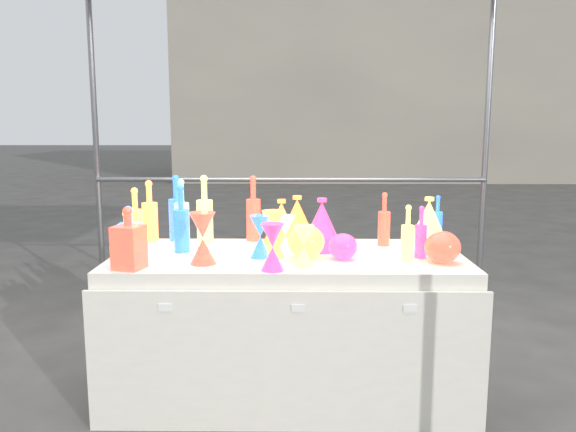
{
  "coord_description": "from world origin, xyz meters",
  "views": [
    {
      "loc": [
        0.03,
        -2.84,
        1.4
      ],
      "look_at": [
        0.0,
        0.0,
        0.95
      ],
      "focal_mm": 35.0,
      "sensor_mm": 36.0,
      "label": 1
    }
  ],
  "objects_px": {
    "cardboard_box_closed": "(296,253)",
    "decanter_0": "(128,233)",
    "lampshade_0": "(297,219)",
    "bottle_0": "(150,210)",
    "globe_0": "(306,244)",
    "display_table": "(288,324)",
    "hourglass_0": "(203,238)"
  },
  "relations": [
    {
      "from": "cardboard_box_closed",
      "to": "decanter_0",
      "type": "relative_size",
      "value": 2.09
    },
    {
      "from": "lampshade_0",
      "to": "cardboard_box_closed",
      "type": "bearing_deg",
      "value": 79.63
    },
    {
      "from": "cardboard_box_closed",
      "to": "bottle_0",
      "type": "bearing_deg",
      "value": -92.5
    },
    {
      "from": "cardboard_box_closed",
      "to": "globe_0",
      "type": "bearing_deg",
      "value": -69.97
    },
    {
      "from": "cardboard_box_closed",
      "to": "display_table",
      "type": "bearing_deg",
      "value": -72.02
    },
    {
      "from": "display_table",
      "to": "hourglass_0",
      "type": "bearing_deg",
      "value": -153.19
    },
    {
      "from": "cardboard_box_closed",
      "to": "globe_0",
      "type": "xyz_separation_m",
      "value": [
        0.04,
        -2.59,
        0.64
      ]
    },
    {
      "from": "cardboard_box_closed",
      "to": "lampshade_0",
      "type": "relative_size",
      "value": 1.89
    },
    {
      "from": "bottle_0",
      "to": "globe_0",
      "type": "height_order",
      "value": "bottle_0"
    },
    {
      "from": "bottle_0",
      "to": "lampshade_0",
      "type": "xyz_separation_m",
      "value": [
        0.85,
        -0.07,
        -0.04
      ]
    },
    {
      "from": "decanter_0",
      "to": "hourglass_0",
      "type": "xyz_separation_m",
      "value": [
        0.4,
        -0.14,
        0.0
      ]
    },
    {
      "from": "cardboard_box_closed",
      "to": "hourglass_0",
      "type": "bearing_deg",
      "value": -80.41
    },
    {
      "from": "cardboard_box_closed",
      "to": "bottle_0",
      "type": "distance_m",
      "value": 2.43
    },
    {
      "from": "cardboard_box_closed",
      "to": "lampshade_0",
      "type": "bearing_deg",
      "value": -70.91
    },
    {
      "from": "bottle_0",
      "to": "decanter_0",
      "type": "xyz_separation_m",
      "value": [
        -0.01,
        -0.42,
        -0.05
      ]
    },
    {
      "from": "decanter_0",
      "to": "hourglass_0",
      "type": "bearing_deg",
      "value": -22.01
    },
    {
      "from": "decanter_0",
      "to": "hourglass_0",
      "type": "relative_size",
      "value": 0.98
    },
    {
      "from": "globe_0",
      "to": "lampshade_0",
      "type": "xyz_separation_m",
      "value": [
        -0.04,
        0.37,
        0.06
      ]
    },
    {
      "from": "cardboard_box_closed",
      "to": "globe_0",
      "type": "distance_m",
      "value": 2.67
    },
    {
      "from": "cardboard_box_closed",
      "to": "hourglass_0",
      "type": "xyz_separation_m",
      "value": [
        -0.45,
        -2.72,
        0.69
      ]
    },
    {
      "from": "display_table",
      "to": "cardboard_box_closed",
      "type": "xyz_separation_m",
      "value": [
        0.05,
        2.51,
        -0.19
      ]
    },
    {
      "from": "decanter_0",
      "to": "lampshade_0",
      "type": "bearing_deg",
      "value": 19.69
    },
    {
      "from": "bottle_0",
      "to": "hourglass_0",
      "type": "distance_m",
      "value": 0.69
    },
    {
      "from": "display_table",
      "to": "globe_0",
      "type": "distance_m",
      "value": 0.47
    },
    {
      "from": "hourglass_0",
      "to": "lampshade_0",
      "type": "height_order",
      "value": "lampshade_0"
    },
    {
      "from": "hourglass_0",
      "to": "lampshade_0",
      "type": "bearing_deg",
      "value": 47.42
    },
    {
      "from": "bottle_0",
      "to": "display_table",
      "type": "bearing_deg",
      "value": -24.1
    },
    {
      "from": "cardboard_box_closed",
      "to": "hourglass_0",
      "type": "height_order",
      "value": "hourglass_0"
    },
    {
      "from": "bottle_0",
      "to": "lampshade_0",
      "type": "bearing_deg",
      "value": -4.7
    },
    {
      "from": "cardboard_box_closed",
      "to": "bottle_0",
      "type": "relative_size",
      "value": 1.46
    },
    {
      "from": "hourglass_0",
      "to": "display_table",
      "type": "bearing_deg",
      "value": 26.81
    },
    {
      "from": "hourglass_0",
      "to": "cardboard_box_closed",
      "type": "bearing_deg",
      "value": 80.54
    }
  ]
}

